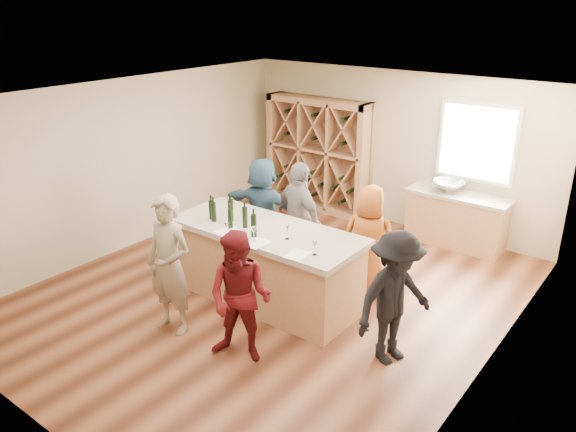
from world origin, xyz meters
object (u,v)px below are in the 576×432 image
Objects in this scene: sink at (448,186)px; person_server at (395,298)px; person_near_right at (240,298)px; wine_bottle_e at (245,217)px; wine_bottle_f at (254,226)px; wine_rack at (318,155)px; person_near_left at (169,265)px; person_far_left at (263,208)px; wine_bottle_b at (214,212)px; person_far_right at (368,241)px; person_far_mid at (299,219)px; wine_bottle_a at (211,210)px; tasting_counter_base at (266,267)px; wine_bottle_d at (230,219)px; wine_bottle_c at (231,210)px.

person_server is (0.87, -3.60, -0.20)m from sink.
sink is 4.67m from person_near_right.
wine_bottle_f reaches higher than wine_bottle_e.
wine_rack is 3.83m from wine_bottle_e.
wine_rack is 2.70m from sink.
person_near_left is at bearing -101.15° from wine_bottle_e.
person_far_left is 5.49× the size of wine_bottle_f.
wine_rack is at bearing 102.10° from wine_bottle_b.
person_far_right reaches higher than person_near_right.
wine_rack is 1.22× the size of person_near_left.
person_near_left is 2.30m from person_far_mid.
person_server is at bearing 148.48° from person_far_left.
wine_bottle_a is at bearing -79.11° from wine_rack.
tasting_counter_base is at bearing 99.46° from wine_bottle_f.
wine_bottle_d is (0.43, -0.08, -0.00)m from wine_bottle_a.
wine_bottle_f is at bearing -106.88° from sink.
wine_bottle_c is at bearing 15.33° from person_far_right.
person_near_left is 2.75m from person_far_right.
sink is 1.81× the size of wine_bottle_f.
person_near_left is 1.13× the size of person_near_right.
wine_rack is at bearing 63.87° from person_server.
wine_bottle_e is at bearing 103.12° from person_far_mid.
person_server is at bearing 110.70° from person_far_right.
person_far_right reaches higher than wine_bottle_e.
wine_bottle_a is 1.36m from person_far_left.
wine_bottle_b is 0.17× the size of person_server.
person_near_right is at bearing -96.69° from sink.
wine_bottle_e is (-1.42, -3.54, 0.21)m from sink.
wine_rack is 8.04× the size of wine_bottle_b.
person_far_right is (-0.16, -2.39, -0.21)m from sink.
wine_bottle_a is at bearing -167.19° from tasting_counter_base.
wine_bottle_d is 0.91× the size of wine_bottle_e.
wine_rack is at bearing 96.42° from person_near_left.
wine_rack is 3.55m from person_far_right.
wine_bottle_c is at bearing -74.63° from wine_rack.
person_near_left is at bearing -77.51° from wine_rack.
sink reaches higher than tasting_counter_base.
person_far_left reaches higher than person_near_right.
wine_bottle_f is (-0.58, 0.93, 0.43)m from person_near_right.
person_far_mid is (0.58, 1.21, -0.35)m from wine_bottle_b.
tasting_counter_base is at bearing 116.66° from person_far_mid.
person_far_left is at bearing 131.18° from tasting_counter_base.
wine_bottle_c is 1.18× the size of wine_bottle_d.
person_far_left is (-0.50, 2.41, -0.08)m from person_near_left.
wine_bottle_c is 1.08× the size of wine_bottle_e.
sink is at bearing 66.94° from wine_bottle_d.
wine_bottle_c is 1.26m from person_near_left.
wine_bottle_e is at bearing 151.25° from wine_bottle_f.
wine_bottle_c is at bearing -171.12° from tasting_counter_base.
wine_bottle_c reaches higher than wine_bottle_f.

